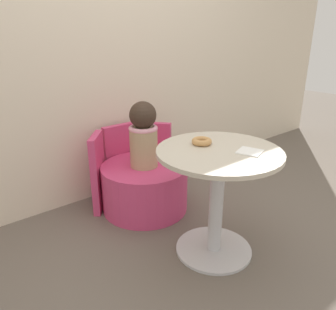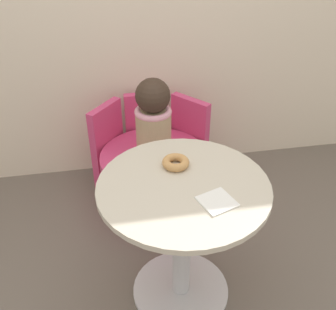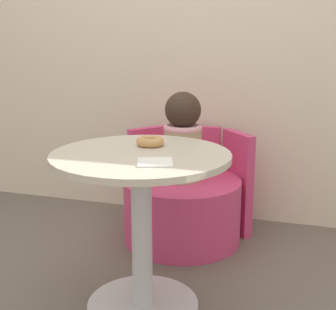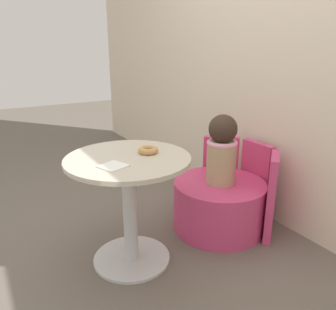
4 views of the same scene
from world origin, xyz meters
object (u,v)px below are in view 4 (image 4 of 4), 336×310
at_px(donut, 148,150).
at_px(round_table, 129,190).
at_px(tub_chair, 219,205).
at_px(child_figure, 222,150).

bearing_deg(donut, round_table, -87.21).
height_order(tub_chair, child_figure, child_figure).
relative_size(tub_chair, child_figure, 1.34).
distance_m(round_table, child_figure, 0.71).
bearing_deg(round_table, tub_chair, 91.77).
bearing_deg(child_figure, donut, -88.47).
xyz_separation_m(tub_chair, donut, (0.02, -0.57, 0.51)).
relative_size(round_table, child_figure, 1.48).
bearing_deg(child_figure, tub_chair, 0.00).
relative_size(child_figure, donut, 4.10).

